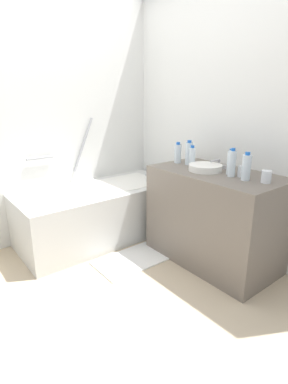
{
  "coord_description": "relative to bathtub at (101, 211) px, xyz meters",
  "views": [
    {
      "loc": [
        -0.99,
        -1.78,
        1.47
      ],
      "look_at": [
        0.57,
        0.2,
        0.66
      ],
      "focal_mm": 28.33,
      "sensor_mm": 36.0,
      "label": 1
    }
  ],
  "objects": [
    {
      "name": "ground_plane",
      "position": [
        -0.5,
        -0.87,
        -0.3
      ],
      "size": [
        3.75,
        3.75,
        0.0
      ],
      "primitive_type": "plane",
      "color": "#C1AD8E"
    },
    {
      "name": "wall_back_tiled",
      "position": [
        -0.5,
        0.43,
        0.96
      ],
      "size": [
        3.15,
        0.1,
        2.52
      ],
      "primitive_type": "cube",
      "color": "silver",
      "rests_on": "ground_plane"
    },
    {
      "name": "wall_right_mirror",
      "position": [
        0.92,
        -0.87,
        0.96
      ],
      "size": [
        0.1,
        2.89,
        2.52
      ],
      "primitive_type": "cube",
      "color": "silver",
      "rests_on": "ground_plane"
    },
    {
      "name": "bathtub",
      "position": [
        0.0,
        0.0,
        0.0
      ],
      "size": [
        1.7,
        0.75,
        1.24
      ],
      "color": "silver",
      "rests_on": "ground_plane"
    },
    {
      "name": "vanity_counter",
      "position": [
        0.56,
        -1.05,
        0.12
      ],
      "size": [
        0.63,
        1.15,
        0.84
      ],
      "primitive_type": "cube",
      "color": "#6B6056",
      "rests_on": "ground_plane"
    },
    {
      "name": "sink_basin",
      "position": [
        0.51,
        -0.96,
        0.57
      ],
      "size": [
        0.29,
        0.29,
        0.06
      ],
      "primitive_type": "cylinder",
      "color": "white",
      "rests_on": "vanity_counter"
    },
    {
      "name": "sink_faucet",
      "position": [
        0.68,
        -0.96,
        0.58
      ],
      "size": [
        0.13,
        0.15,
        0.08
      ],
      "color": "#A8A8AD",
      "rests_on": "vanity_counter"
    },
    {
      "name": "water_bottle_0",
      "position": [
        0.52,
        -1.36,
        0.65
      ],
      "size": [
        0.07,
        0.07,
        0.22
      ],
      "color": "silver",
      "rests_on": "vanity_counter"
    },
    {
      "name": "water_bottle_1",
      "position": [
        0.54,
        -0.77,
        0.64
      ],
      "size": [
        0.06,
        0.06,
        0.2
      ],
      "color": "silver",
      "rests_on": "vanity_counter"
    },
    {
      "name": "water_bottle_2",
      "position": [
        0.55,
        -0.58,
        0.64
      ],
      "size": [
        0.07,
        0.07,
        0.2
      ],
      "color": "silver",
      "rests_on": "vanity_counter"
    },
    {
      "name": "water_bottle_3",
      "position": [
        0.58,
        -0.7,
        0.65
      ],
      "size": [
        0.07,
        0.07,
        0.23
      ],
      "color": "silver",
      "rests_on": "vanity_counter"
    },
    {
      "name": "water_bottle_4",
      "position": [
        0.52,
        -1.22,
        0.65
      ],
      "size": [
        0.06,
        0.06,
        0.23
      ],
      "color": "silver",
      "rests_on": "vanity_counter"
    },
    {
      "name": "water_bottle_5",
      "position": [
        0.58,
        -1.17,
        0.64
      ],
      "size": [
        0.06,
        0.06,
        0.21
      ],
      "color": "silver",
      "rests_on": "vanity_counter"
    },
    {
      "name": "drinking_glass_0",
      "position": [
        0.58,
        -1.5,
        0.59
      ],
      "size": [
        0.07,
        0.07,
        0.09
      ],
      "primitive_type": "cylinder",
      "color": "white",
      "rests_on": "vanity_counter"
    },
    {
      "name": "drinking_glass_1",
      "position": [
        0.58,
        -1.28,
        0.59
      ],
      "size": [
        0.06,
        0.06,
        0.09
      ],
      "primitive_type": "cylinder",
      "color": "white",
      "rests_on": "vanity_counter"
    },
    {
      "name": "bath_mat",
      "position": [
        -0.03,
        -0.62,
        -0.29
      ],
      "size": [
        0.69,
        0.41,
        0.01
      ],
      "primitive_type": "cube",
      "color": "white",
      "rests_on": "ground_plane"
    }
  ]
}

